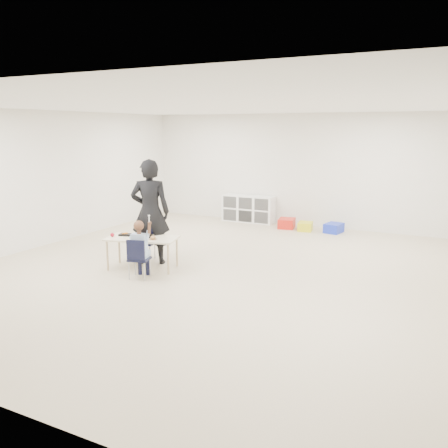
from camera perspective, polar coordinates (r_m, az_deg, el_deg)
The scene contains 16 objects.
room at distance 8.03m, azimuth -1.60°, elevation 4.05°, with size 9.00×9.02×2.80m.
table at distance 8.46m, azimuth -9.76°, elevation -3.42°, with size 1.34×0.91×0.56m.
chair_near at distance 7.93m, azimuth -10.14°, elevation -4.07°, with size 0.33×0.31×0.67m, color black, non-canonical shape.
chair_far at distance 8.98m, azimuth -9.44°, elevation -2.21°, with size 0.33×0.31×0.67m, color black, non-canonical shape.
child at distance 7.88m, azimuth -10.19°, elevation -2.71°, with size 0.45×0.45×1.06m, color #AEC1EB, non-canonical shape.
lunch_tray_near at distance 8.40m, azimuth -9.37°, elevation -1.48°, with size 0.22×0.16×0.03m, color black.
lunch_tray_far at distance 8.60m, azimuth -11.74°, elevation -1.26°, with size 0.22×0.16×0.03m, color black.
milk_carton at distance 8.28m, azimuth -10.14°, elevation -1.44°, with size 0.07×0.07×0.10m, color white.
bread_roll at distance 8.21m, azimuth -8.53°, elevation -1.62°, with size 0.09×0.09×0.07m, color tan.
apple_near at distance 8.51m, azimuth -10.22°, elevation -1.20°, with size 0.07×0.07×0.07m, color maroon.
apple_far at distance 8.54m, azimuth -13.29°, elevation -1.27°, with size 0.07×0.07×0.07m, color maroon.
cubby_shelf at distance 12.51m, azimuth 2.94°, elevation 1.85°, with size 1.40×0.40×0.70m, color white.
adult at distance 8.64m, azimuth -8.87°, elevation 1.44°, with size 0.69×0.46×1.90m, color black.
bin_red at distance 11.86m, azimuth 7.54°, elevation 0.08°, with size 0.37×0.48×0.24m, color red.
bin_yellow at distance 11.63m, azimuth 9.74°, elevation -0.28°, with size 0.33×0.42×0.21m, color #D1CB16.
bin_blue at distance 11.53m, azimuth 13.06°, elevation -0.47°, with size 0.35×0.45×0.22m, color #1A2FC3.
Camera 1 is at (3.80, -7.00, 2.43)m, focal length 38.00 mm.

